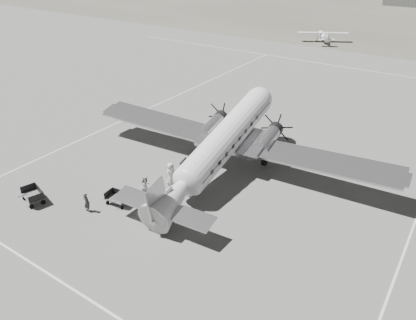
% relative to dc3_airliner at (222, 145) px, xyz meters
% --- Properties ---
extents(ground, '(260.00, 260.00, 0.00)m').
position_rel_dc3_airliner_xyz_m(ground, '(2.91, -1.66, -2.68)').
color(ground, slate).
rests_on(ground, ground).
extents(taxi_line_near, '(60.00, 0.15, 0.01)m').
position_rel_dc3_airliner_xyz_m(taxi_line_near, '(2.91, -15.66, -2.67)').
color(taxi_line_near, silver).
rests_on(taxi_line_near, ground).
extents(taxi_line_right, '(0.15, 80.00, 0.01)m').
position_rel_dc3_airliner_xyz_m(taxi_line_right, '(14.91, -1.66, -2.67)').
color(taxi_line_right, silver).
rests_on(taxi_line_right, ground).
extents(taxi_line_left, '(0.15, 60.00, 0.01)m').
position_rel_dc3_airliner_xyz_m(taxi_line_left, '(-15.09, 8.34, -2.67)').
color(taxi_line_left, silver).
rests_on(taxi_line_left, ground).
extents(taxi_line_horizon, '(90.00, 0.15, 0.01)m').
position_rel_dc3_airliner_xyz_m(taxi_line_horizon, '(2.91, 38.34, -2.67)').
color(taxi_line_horizon, silver).
rests_on(taxi_line_horizon, ground).
extents(dc3_airliner, '(29.40, 21.39, 5.36)m').
position_rel_dc3_airliner_xyz_m(dc3_airliner, '(0.00, 0.00, 0.00)').
color(dc3_airliner, '#AAAAAC').
rests_on(dc3_airliner, ground).
extents(light_plane_left, '(12.32, 11.63, 2.01)m').
position_rel_dc3_airliner_xyz_m(light_plane_left, '(-10.44, 53.22, -1.67)').
color(light_plane_left, silver).
rests_on(light_plane_left, ground).
extents(baggage_cart_near, '(1.85, 1.40, 0.97)m').
position_rel_dc3_airliner_xyz_m(baggage_cart_near, '(-4.03, -8.13, -2.19)').
color(baggage_cart_near, '#585858').
rests_on(baggage_cart_near, ground).
extents(baggage_cart_far, '(2.25, 1.86, 1.10)m').
position_rel_dc3_airliner_xyz_m(baggage_cart_far, '(-9.47, -11.47, -2.13)').
color(baggage_cart_far, '#585858').
rests_on(baggage_cart_far, ground).
extents(ground_crew, '(0.57, 0.39, 1.53)m').
position_rel_dc3_airliner_xyz_m(ground_crew, '(-5.17, -10.01, -1.91)').
color(ground_crew, '#2D2D2D').
rests_on(ground_crew, ground).
extents(ramp_agent, '(0.83, 1.00, 1.86)m').
position_rel_dc3_airliner_xyz_m(ramp_agent, '(-2.86, -6.18, -1.75)').
color(ramp_agent, '#BBBBB9').
rests_on(ramp_agent, ground).
extents(passenger, '(0.72, 1.01, 1.93)m').
position_rel_dc3_airliner_xyz_m(passenger, '(-2.45, -3.70, -1.72)').
color(passenger, silver).
rests_on(passenger, ground).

